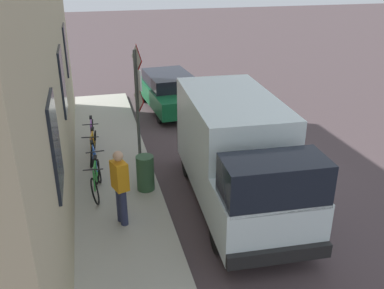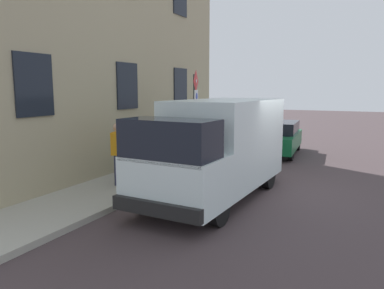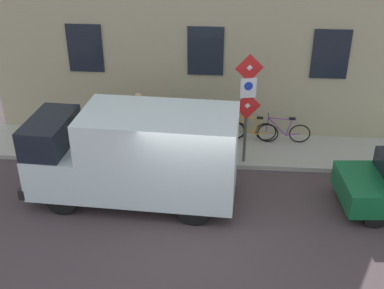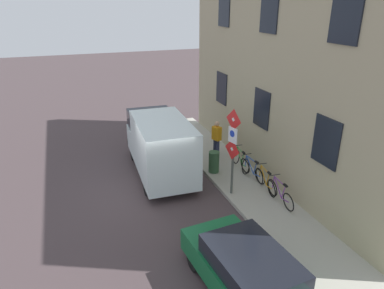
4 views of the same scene
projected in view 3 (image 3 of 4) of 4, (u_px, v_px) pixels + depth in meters
The scene contains 10 objects.
ground_plane at pixel (194, 216), 12.12m from camera, with size 80.00×80.00×0.00m, color #443739.
sidewalk_slab at pixel (202, 148), 15.10m from camera, with size 2.10×15.57×0.14m, color #A6A395.
sign_post_stacked at pixel (248, 97), 13.27m from camera, with size 0.20×0.55×3.16m.
delivery_van at pixel (137, 154), 12.19m from camera, with size 2.26×5.42×2.50m.
bicycle_purple at pixel (283, 132), 15.15m from camera, with size 0.46×1.71×0.89m.
bicycle_orange at pixel (251, 130), 15.22m from camera, with size 0.46×1.71×0.89m.
bicycle_blue at pixel (219, 129), 15.29m from camera, with size 0.46×1.72×0.89m.
bicycle_green at pixel (188, 128), 15.36m from camera, with size 0.46×1.72×0.89m.
pedestrian at pixel (139, 117), 14.78m from camera, with size 0.37×0.46×1.72m.
litter_bin at pixel (181, 144), 14.28m from camera, with size 0.44×0.44×0.90m, color #2D5133.
Camera 3 is at (-9.81, -0.76, 7.30)m, focal length 45.32 mm.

